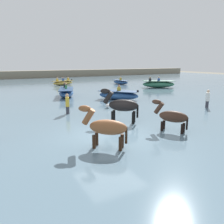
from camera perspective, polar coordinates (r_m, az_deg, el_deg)
The scene contains 14 objects.
ground_plane at distance 9.44m, azimuth -0.75°, elevation -8.54°, with size 120.00×120.00×0.00m, color #666051.
water_surface at distance 18.52m, azimuth -15.36°, elevation 2.39°, with size 90.00×90.00×0.43m, color slate.
horse_lead_chestnut at distance 7.79m, azimuth -1.56°, elevation -4.26°, with size 1.54×1.43×1.95m.
horse_trailing_dark_bay at distance 10.01m, azimuth 15.18°, elevation -1.35°, with size 1.11×1.56×1.80m.
horse_flank_black at distance 11.07m, azimuth 2.56°, elevation 1.48°, with size 1.70×1.55×2.13m.
boat_near_starboard at distance 27.01m, azimuth 11.94°, elevation 7.08°, with size 3.99×3.00×1.28m.
boat_mid_outer at distance 30.57m, azimuth 2.22°, elevation 7.75°, with size 1.36×2.91×1.01m.
boat_distant_east at distance 17.96m, azimuth 1.70°, elevation 4.39°, with size 3.10×3.29×1.19m.
boat_far_offshore at distance 19.87m, azimuth -11.74°, elevation 4.95°, with size 2.27×3.61×1.19m.
boat_mid_channel at distance 30.08m, azimuth -12.57°, elevation 7.40°, with size 3.03×1.65×1.03m.
person_spectator_far at distance 16.10m, azimuth 23.44°, elevation 2.60°, with size 0.36×0.37×1.63m.
person_onlooker_left at distance 13.22m, azimuth -11.43°, elevation 1.38°, with size 0.27×0.36×1.63m.
channel_buoy at distance 14.63m, azimuth -1.15°, elevation 1.62°, with size 0.30×0.30×0.68m.
far_shoreline at distance 44.70m, azimuth -23.53°, elevation 8.57°, with size 80.00×2.40×1.78m, color gray.
Camera 1 is at (-4.09, -7.77, 3.45)m, focal length 35.33 mm.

